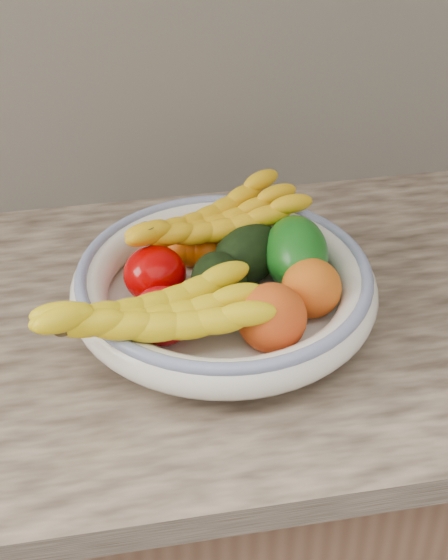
% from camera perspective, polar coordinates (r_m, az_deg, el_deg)
% --- Properties ---
extents(kitchen_counter, '(2.44, 0.66, 1.40)m').
position_cam_1_polar(kitchen_counter, '(1.45, -0.19, -15.48)').
color(kitchen_counter, brown).
rests_on(kitchen_counter, ground).
extents(fruit_bowl, '(0.39, 0.39, 0.08)m').
position_cam_1_polar(fruit_bowl, '(1.09, 0.00, -0.49)').
color(fruit_bowl, white).
rests_on(fruit_bowl, kitchen_counter).
extents(clementine_back_left, '(0.06, 0.06, 0.05)m').
position_cam_1_polar(clementine_back_left, '(1.15, -2.74, 2.08)').
color(clementine_back_left, '#DE5E04').
rests_on(clementine_back_left, fruit_bowl).
extents(clementine_back_right, '(0.07, 0.07, 0.05)m').
position_cam_1_polar(clementine_back_right, '(1.17, 0.72, 2.87)').
color(clementine_back_right, orange).
rests_on(clementine_back_right, fruit_bowl).
extents(clementine_back_mid, '(0.07, 0.07, 0.05)m').
position_cam_1_polar(clementine_back_mid, '(1.15, -1.13, 2.06)').
color(clementine_back_mid, '#E15C04').
rests_on(clementine_back_mid, fruit_bowl).
extents(clementine_extra, '(0.06, 0.06, 0.05)m').
position_cam_1_polar(clementine_extra, '(1.15, -2.30, 2.17)').
color(clementine_extra, '#F26005').
rests_on(clementine_extra, fruit_bowl).
extents(tomato_left, '(0.10, 0.10, 0.07)m').
position_cam_1_polar(tomato_left, '(1.09, -4.62, 0.39)').
color(tomato_left, '#AE0000').
rests_on(tomato_left, fruit_bowl).
extents(tomato_near_left, '(0.09, 0.09, 0.07)m').
position_cam_1_polar(tomato_near_left, '(1.02, -4.16, -2.41)').
color(tomato_near_left, '#B8060F').
rests_on(tomato_near_left, fruit_bowl).
extents(avocado_center, '(0.08, 0.11, 0.07)m').
position_cam_1_polar(avocado_center, '(1.07, -0.34, -0.27)').
color(avocado_center, black).
rests_on(avocado_center, fruit_bowl).
extents(avocado_right, '(0.13, 0.13, 0.08)m').
position_cam_1_polar(avocado_right, '(1.12, 1.58, 1.74)').
color(avocado_right, black).
rests_on(avocado_right, fruit_bowl).
extents(green_mango, '(0.11, 0.13, 0.11)m').
position_cam_1_polar(green_mango, '(1.11, 4.82, 1.77)').
color(green_mango, '#0F5211').
rests_on(green_mango, fruit_bowl).
extents(peach_front, '(0.09, 0.09, 0.08)m').
position_cam_1_polar(peach_front, '(1.01, 3.20, -2.52)').
color(peach_front, orange).
rests_on(peach_front, fruit_bowl).
extents(peach_right, '(0.09, 0.09, 0.07)m').
position_cam_1_polar(peach_right, '(1.06, 5.82, -0.55)').
color(peach_right, orange).
rests_on(peach_right, fruit_bowl).
extents(banana_bunch_back, '(0.29, 0.19, 0.08)m').
position_cam_1_polar(banana_bunch_back, '(1.13, -0.65, 3.58)').
color(banana_bunch_back, yellow).
rests_on(banana_bunch_back, fruit_bowl).
extents(banana_bunch_front, '(0.30, 0.16, 0.08)m').
position_cam_1_polar(banana_bunch_front, '(0.99, -4.78, -2.69)').
color(banana_bunch_front, yellow).
rests_on(banana_bunch_front, fruit_bowl).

